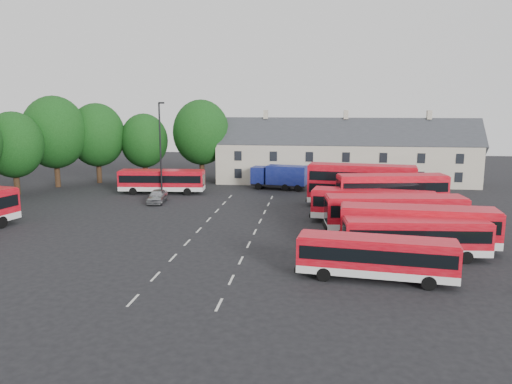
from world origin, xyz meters
The scene contains 15 objects.
ground centered at (0.00, 0.00, 0.00)m, with size 140.00×140.00×0.00m, color black.
lane_markings centered at (2.50, 2.00, 0.01)m, with size 5.15×33.80×0.01m.
treeline centered at (-20.74, 19.36, 6.68)m, with size 29.92×32.59×12.01m.
terrace_houses centered at (14.00, 30.00, 3.86)m, with size 35.70×7.13×10.06m.
bus_row_a centered at (14.09, -8.91, 1.67)m, with size 10.03×3.42×2.78m.
bus_row_b centered at (17.41, -4.01, 1.74)m, with size 10.38×3.15×2.89m.
bus_row_c centered at (18.00, -1.55, 1.98)m, with size 11.79×3.32×3.30m.
bus_row_d centered at (16.93, 2.80, 1.99)m, with size 11.94×3.86×3.32m.
bus_row_e centered at (15.45, 6.29, 1.90)m, with size 11.41×4.17×3.15m.
bus_dd_south centered at (17.48, 8.89, 2.44)m, with size 10.70×4.11×4.28m.
bus_dd_north centered at (14.98, 13.66, 2.63)m, with size 11.49×4.05×4.61m.
bus_north centered at (-8.69, 18.91, 1.76)m, with size 10.54×3.22×2.94m.
box_truck centered at (5.52, 23.77, 1.75)m, with size 7.40×3.48×3.11m.
silver_car centered at (-7.49, 13.36, 0.75)m, with size 1.77×4.39×1.50m, color #A2A4A9.
lamppost centered at (-8.19, 17.30, 5.95)m, with size 0.78×0.43×11.16m.
Camera 1 is at (10.29, -39.80, 11.15)m, focal length 35.00 mm.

